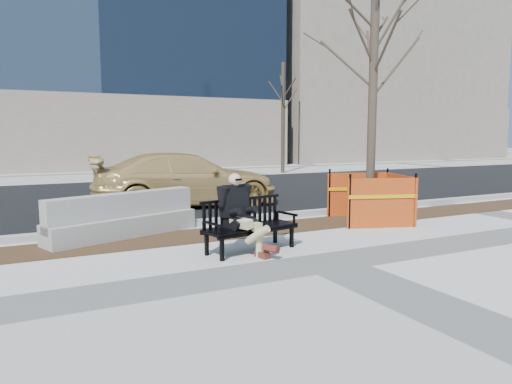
% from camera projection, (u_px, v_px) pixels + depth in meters
% --- Properties ---
extents(ground, '(120.00, 120.00, 0.00)m').
position_uv_depth(ground, '(326.00, 262.00, 6.99)').
color(ground, beige).
rests_on(ground, ground).
extents(mulch_strip, '(40.00, 1.20, 0.02)m').
position_uv_depth(mulch_strip, '(249.00, 230.00, 9.30)').
color(mulch_strip, '#47301C').
rests_on(mulch_strip, ground).
extents(asphalt_street, '(60.00, 10.40, 0.01)m').
position_uv_depth(asphalt_street, '(163.00, 195.00, 14.80)').
color(asphalt_street, black).
rests_on(asphalt_street, ground).
extents(curb, '(60.00, 0.25, 0.12)m').
position_uv_depth(curb, '(230.00, 220.00, 10.13)').
color(curb, '#9E9B93').
rests_on(curb, ground).
extents(building_right, '(20.00, 12.00, 25.00)m').
position_uv_depth(building_right, '(366.00, 4.00, 38.36)').
color(building_right, gray).
rests_on(building_right, ground).
extents(bench, '(1.71, 0.90, 0.87)m').
position_uv_depth(bench, '(251.00, 251.00, 7.67)').
color(bench, black).
rests_on(bench, ground).
extents(seated_man, '(0.73, 1.02, 1.30)m').
position_uv_depth(seated_man, '(239.00, 253.00, 7.57)').
color(seated_man, black).
rests_on(seated_man, ground).
extents(tree_fence, '(2.82, 2.82, 5.55)m').
position_uv_depth(tree_fence, '(369.00, 222.00, 10.27)').
color(tree_fence, '#F0531C').
rests_on(tree_fence, ground).
extents(sedan, '(5.05, 2.47, 1.41)m').
position_uv_depth(sedan, '(187.00, 206.00, 12.53)').
color(sedan, tan).
rests_on(sedan, ground).
extents(jersey_barrier_left, '(2.92, 1.51, 0.83)m').
position_uv_depth(jersey_barrier_left, '(124.00, 237.00, 8.74)').
color(jersey_barrier_left, '#99968F').
rests_on(jersey_barrier_left, ground).
extents(far_tree_right, '(2.64, 2.64, 5.83)m').
position_uv_depth(far_tree_right, '(283.00, 173.00, 23.56)').
color(far_tree_right, '#3F3428').
rests_on(far_tree_right, ground).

